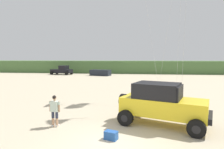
# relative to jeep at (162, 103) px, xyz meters

# --- Properties ---
(ground_plane) EXTENTS (220.00, 220.00, 0.00)m
(ground_plane) POSITION_rel_jeep_xyz_m (-2.38, -2.75, -1.20)
(ground_plane) COLOR #C1B293
(dune_ridge) EXTENTS (90.00, 9.44, 2.90)m
(dune_ridge) POSITION_rel_jeep_xyz_m (2.09, 39.13, 0.25)
(dune_ridge) COLOR #4C703D
(dune_ridge) RESTS_ON ground_plane
(jeep) EXTENTS (5.00, 3.70, 2.26)m
(jeep) POSITION_rel_jeep_xyz_m (0.00, 0.00, 0.00)
(jeep) COLOR yellow
(jeep) RESTS_ON ground_plane
(person_watching) EXTENTS (0.62, 0.33, 1.67)m
(person_watching) POSITION_rel_jeep_xyz_m (-5.59, -1.03, -0.26)
(person_watching) COLOR tan
(person_watching) RESTS_ON ground_plane
(cooler_box) EXTENTS (0.65, 0.53, 0.38)m
(cooler_box) POSITION_rel_jeep_xyz_m (-2.44, -2.29, -1.01)
(cooler_box) COLOR #23519E
(cooler_box) RESTS_ON ground_plane
(distant_pickup) EXTENTS (4.86, 3.11, 1.98)m
(distant_pickup) POSITION_rel_jeep_xyz_m (-17.80, 30.62, -0.26)
(distant_pickup) COLOR black
(distant_pickup) RESTS_ON ground_plane
(distant_sedan) EXTENTS (4.51, 2.79, 1.20)m
(distant_sedan) POSITION_rel_jeep_xyz_m (-8.99, 29.19, -0.60)
(distant_sedan) COLOR #1E232D
(distant_sedan) RESTS_ON ground_plane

